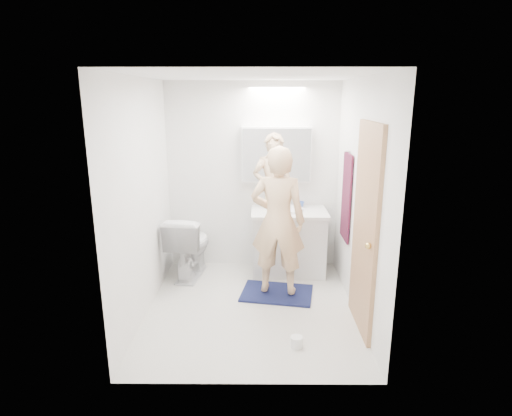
{
  "coord_description": "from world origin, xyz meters",
  "views": [
    {
      "loc": [
        0.08,
        -4.12,
        2.22
      ],
      "look_at": [
        0.05,
        0.25,
        1.05
      ],
      "focal_mm": 29.58,
      "sensor_mm": 36.0,
      "label": 1
    }
  ],
  "objects_px": {
    "soap_bottle_b": "(273,201)",
    "toilet_paper_roll": "(296,342)",
    "medicine_cabinet": "(276,155)",
    "toothbrush_cup": "(301,205)",
    "toilet": "(189,245)",
    "vanity_cabinet": "(289,243)",
    "person": "(278,221)",
    "soap_bottle_a": "(268,199)"
  },
  "relations": [
    {
      "from": "vanity_cabinet",
      "to": "soap_bottle_b",
      "type": "height_order",
      "value": "soap_bottle_b"
    },
    {
      "from": "toilet_paper_roll",
      "to": "medicine_cabinet",
      "type": "bearing_deg",
      "value": 93.77
    },
    {
      "from": "toilet",
      "to": "soap_bottle_a",
      "type": "relative_size",
      "value": 3.32
    },
    {
      "from": "vanity_cabinet",
      "to": "person",
      "type": "height_order",
      "value": "person"
    },
    {
      "from": "person",
      "to": "toilet_paper_roll",
      "type": "height_order",
      "value": "person"
    },
    {
      "from": "toilet",
      "to": "toilet_paper_roll",
      "type": "relative_size",
      "value": 7.28
    },
    {
      "from": "vanity_cabinet",
      "to": "toilet",
      "type": "distance_m",
      "value": 1.26
    },
    {
      "from": "person",
      "to": "medicine_cabinet",
      "type": "bearing_deg",
      "value": -80.72
    },
    {
      "from": "toilet",
      "to": "toothbrush_cup",
      "type": "height_order",
      "value": "toothbrush_cup"
    },
    {
      "from": "medicine_cabinet",
      "to": "soap_bottle_b",
      "type": "relative_size",
      "value": 5.4
    },
    {
      "from": "soap_bottle_a",
      "to": "medicine_cabinet",
      "type": "bearing_deg",
      "value": 30.42
    },
    {
      "from": "soap_bottle_b",
      "to": "toilet",
      "type": "bearing_deg",
      "value": -164.4
    },
    {
      "from": "medicine_cabinet",
      "to": "toothbrush_cup",
      "type": "relative_size",
      "value": 9.97
    },
    {
      "from": "soap_bottle_a",
      "to": "toilet_paper_roll",
      "type": "distance_m",
      "value": 2.06
    },
    {
      "from": "medicine_cabinet",
      "to": "toothbrush_cup",
      "type": "bearing_deg",
      "value": -8.83
    },
    {
      "from": "soap_bottle_a",
      "to": "toothbrush_cup",
      "type": "bearing_deg",
      "value": 1.35
    },
    {
      "from": "person",
      "to": "soap_bottle_b",
      "type": "distance_m",
      "value": 0.82
    },
    {
      "from": "soap_bottle_b",
      "to": "toothbrush_cup",
      "type": "distance_m",
      "value": 0.36
    },
    {
      "from": "soap_bottle_a",
      "to": "toilet_paper_roll",
      "type": "xyz_separation_m",
      "value": [
        0.23,
        -1.84,
        -0.89
      ]
    },
    {
      "from": "toilet",
      "to": "soap_bottle_b",
      "type": "xyz_separation_m",
      "value": [
        1.06,
        0.3,
        0.5
      ]
    },
    {
      "from": "toilet",
      "to": "soap_bottle_b",
      "type": "distance_m",
      "value": 1.21
    },
    {
      "from": "soap_bottle_b",
      "to": "person",
      "type": "bearing_deg",
      "value": -88.29
    },
    {
      "from": "toilet",
      "to": "toilet_paper_roll",
      "type": "bearing_deg",
      "value": 136.03
    },
    {
      "from": "medicine_cabinet",
      "to": "toothbrush_cup",
      "type": "height_order",
      "value": "medicine_cabinet"
    },
    {
      "from": "person",
      "to": "vanity_cabinet",
      "type": "bearing_deg",
      "value": -95.0
    },
    {
      "from": "medicine_cabinet",
      "to": "soap_bottle_a",
      "type": "distance_m",
      "value": 0.57
    },
    {
      "from": "medicine_cabinet",
      "to": "person",
      "type": "bearing_deg",
      "value": -90.6
    },
    {
      "from": "vanity_cabinet",
      "to": "toothbrush_cup",
      "type": "bearing_deg",
      "value": 44.98
    },
    {
      "from": "soap_bottle_b",
      "to": "toilet_paper_roll",
      "type": "xyz_separation_m",
      "value": [
        0.16,
        -1.87,
        -0.85
      ]
    },
    {
      "from": "person",
      "to": "soap_bottle_b",
      "type": "height_order",
      "value": "person"
    },
    {
      "from": "medicine_cabinet",
      "to": "toilet_paper_roll",
      "type": "relative_size",
      "value": 8.0
    },
    {
      "from": "vanity_cabinet",
      "to": "soap_bottle_b",
      "type": "distance_m",
      "value": 0.58
    },
    {
      "from": "person",
      "to": "toothbrush_cup",
      "type": "relative_size",
      "value": 18.87
    },
    {
      "from": "vanity_cabinet",
      "to": "soap_bottle_a",
      "type": "xyz_separation_m",
      "value": [
        -0.26,
        0.15,
        0.55
      ]
    },
    {
      "from": "toothbrush_cup",
      "to": "toilet_paper_roll",
      "type": "distance_m",
      "value": 2.03
    },
    {
      "from": "vanity_cabinet",
      "to": "toilet_paper_roll",
      "type": "relative_size",
      "value": 8.18
    },
    {
      "from": "toilet",
      "to": "vanity_cabinet",
      "type": "bearing_deg",
      "value": -166.3
    },
    {
      "from": "soap_bottle_a",
      "to": "toilet_paper_roll",
      "type": "bearing_deg",
      "value": -82.96
    },
    {
      "from": "medicine_cabinet",
      "to": "soap_bottle_b",
      "type": "bearing_deg",
      "value": -138.23
    },
    {
      "from": "soap_bottle_b",
      "to": "toothbrush_cup",
      "type": "xyz_separation_m",
      "value": [
        0.36,
        -0.02,
        -0.04
      ]
    },
    {
      "from": "medicine_cabinet",
      "to": "soap_bottle_a",
      "type": "xyz_separation_m",
      "value": [
        -0.1,
        -0.06,
        -0.56
      ]
    },
    {
      "from": "toilet",
      "to": "toothbrush_cup",
      "type": "distance_m",
      "value": 1.51
    }
  ]
}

